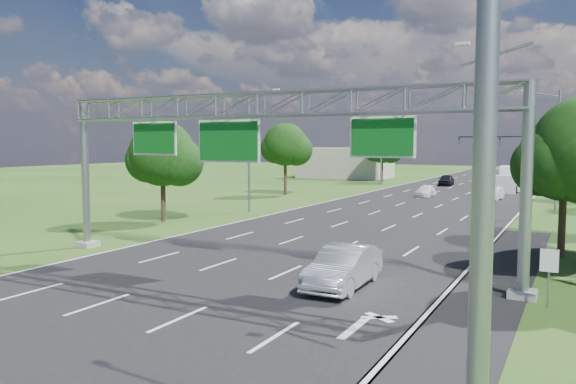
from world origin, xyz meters
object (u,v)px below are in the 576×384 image
Objects in this scene: box_truck at (509,179)px; silver_sedan at (343,267)px; traffic_signal at (530,148)px; regulatory_sign at (549,266)px; sign_gantry at (262,118)px.

silver_sedan is at bearing -95.77° from box_truck.
traffic_signal is 54.85m from silver_sedan.
sign_gantry is at bearing 175.17° from regulatory_sign.
silver_sedan is (4.66, -1.62, -6.07)m from sign_gantry.
silver_sedan is at bearing -175.37° from regulatory_sign.
box_truck is (-1.87, -3.34, -3.74)m from traffic_signal.
silver_sedan is at bearing -92.60° from traffic_signal.
regulatory_sign is at bearing 3.18° from silver_sedan.
sign_gantry is 4.69× the size of silver_sedan.
box_truck is at bearing 87.87° from silver_sedan.
box_truck is (0.61, 51.28, 0.60)m from silver_sedan.
sign_gantry is 13.25m from regulatory_sign.
box_truck is (5.28, 49.66, -5.46)m from sign_gantry.
traffic_signal reaches higher than box_truck.
sign_gantry reaches higher than silver_sedan.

